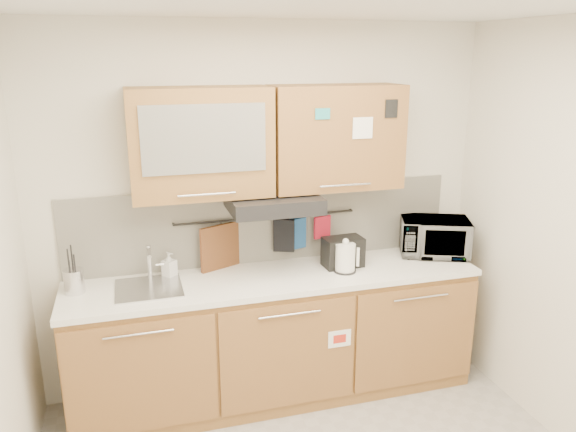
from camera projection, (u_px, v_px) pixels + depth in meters
wall_back at (265, 210)px, 4.01m from camera, size 3.20×0.00×3.20m
base_cabinet at (277, 343)px, 3.98m from camera, size 2.80×0.64×0.88m
countertop at (276, 278)px, 3.84m from camera, size 2.82×0.62×0.04m
backsplash at (265, 224)px, 4.03m from camera, size 2.80×0.02×0.56m
upper_cabinets at (270, 140)px, 3.70m from camera, size 1.82×0.37×0.70m
range_hood at (274, 203)px, 3.75m from camera, size 0.60×0.46×0.10m
sink at (149, 288)px, 3.62m from camera, size 0.42×0.40×0.26m
utensil_rail at (267, 218)px, 3.98m from camera, size 1.30×0.02×0.02m
utensil_crock at (74, 281)px, 3.54m from camera, size 0.16×0.16×0.31m
kettle at (345, 259)px, 3.88m from camera, size 0.18×0.18×0.24m
toaster at (343, 252)px, 3.98m from camera, size 0.28×0.18×0.21m
microwave at (434, 237)px, 4.21m from camera, size 0.58×0.50×0.27m
soap_bottle at (169, 265)px, 3.79m from camera, size 0.11×0.11×0.17m
cutting_board at (222, 253)px, 3.94m from camera, size 0.32×0.16×0.42m
oven_mitt at (297, 233)px, 4.06m from camera, size 0.14×0.07×0.23m
dark_pouch at (284, 235)px, 4.04m from camera, size 0.16×0.10×0.24m
pot_holder at (322, 227)px, 4.11m from camera, size 0.14×0.05×0.17m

